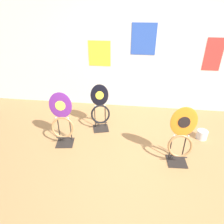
% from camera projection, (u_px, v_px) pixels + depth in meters
% --- Properties ---
extents(ground_plane, '(14.00, 14.00, 0.00)m').
position_uv_depth(ground_plane, '(136.00, 177.00, 2.73)').
color(ground_plane, '#A37547').
extents(wall_back, '(8.00, 0.07, 2.60)m').
position_uv_depth(wall_back, '(143.00, 48.00, 4.00)').
color(wall_back, silver).
rests_on(wall_back, ground_plane).
extents(toilet_seat_display_jazz_black, '(0.37, 0.35, 0.86)m').
position_uv_depth(toilet_seat_display_jazz_black, '(100.00, 108.00, 3.59)').
color(toilet_seat_display_jazz_black, black).
rests_on(toilet_seat_display_jazz_black, ground_plane).
extents(toilet_seat_display_purple_note, '(0.38, 0.32, 0.92)m').
position_uv_depth(toilet_seat_display_purple_note, '(62.00, 120.00, 3.18)').
color(toilet_seat_display_purple_note, black).
rests_on(toilet_seat_display_purple_note, ground_plane).
extents(toilet_seat_display_orange_sun, '(0.37, 0.30, 0.91)m').
position_uv_depth(toilet_seat_display_orange_sun, '(181.00, 137.00, 2.78)').
color(toilet_seat_display_orange_sun, black).
rests_on(toilet_seat_display_orange_sun, ground_plane).
extents(paint_can, '(0.18, 0.18, 0.16)m').
position_uv_depth(paint_can, '(202.00, 134.00, 3.48)').
color(paint_can, silver).
rests_on(paint_can, ground_plane).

